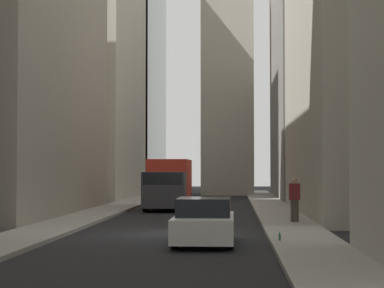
{
  "coord_description": "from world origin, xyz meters",
  "views": [
    {
      "loc": [
        -24.19,
        -2.31,
        2.28
      ],
      "look_at": [
        10.6,
        -0.16,
        3.58
      ],
      "focal_mm": 63.63,
      "sensor_mm": 36.0,
      "label": 1
    }
  ],
  "objects_px": {
    "pedestrian": "(295,197)",
    "discarded_bottle": "(280,237)",
    "sedan_white": "(204,223)",
    "delivery_truck": "(168,184)"
  },
  "relations": [
    {
      "from": "delivery_truck",
      "to": "sedan_white",
      "type": "xyz_separation_m",
      "value": [
        -17.67,
        -2.8,
        -0.8
      ]
    },
    {
      "from": "pedestrian",
      "to": "discarded_bottle",
      "type": "distance_m",
      "value": 7.52
    },
    {
      "from": "sedan_white",
      "to": "pedestrian",
      "type": "relative_size",
      "value": 2.36
    },
    {
      "from": "delivery_truck",
      "to": "sedan_white",
      "type": "distance_m",
      "value": 17.9
    },
    {
      "from": "pedestrian",
      "to": "discarded_bottle",
      "type": "bearing_deg",
      "value": 171.54
    },
    {
      "from": "pedestrian",
      "to": "discarded_bottle",
      "type": "relative_size",
      "value": 6.74
    },
    {
      "from": "pedestrian",
      "to": "sedan_white",
      "type": "bearing_deg",
      "value": 155.21
    },
    {
      "from": "delivery_truck",
      "to": "discarded_bottle",
      "type": "xyz_separation_m",
      "value": [
        -17.75,
        -5.07,
        -1.21
      ]
    },
    {
      "from": "delivery_truck",
      "to": "discarded_bottle",
      "type": "distance_m",
      "value": 18.5
    },
    {
      "from": "delivery_truck",
      "to": "discarded_bottle",
      "type": "relative_size",
      "value": 23.93
    }
  ]
}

